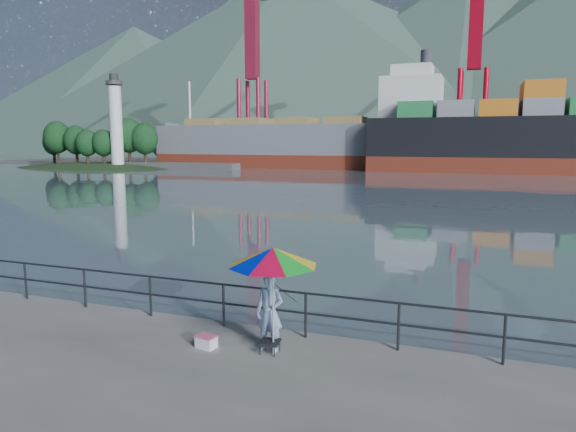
# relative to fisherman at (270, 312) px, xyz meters

# --- Properties ---
(harbor_water) EXTENTS (500.00, 280.00, 0.00)m
(harbor_water) POSITION_rel_fisherman_xyz_m (-2.52, 129.20, -0.81)
(harbor_water) COLOR #4C5E68
(harbor_water) RESTS_ON ground
(far_dock) EXTENTS (200.00, 40.00, 0.40)m
(far_dock) POSITION_rel_fisherman_xyz_m (7.48, 92.20, -0.81)
(far_dock) COLOR #514F4C
(far_dock) RESTS_ON ground
(guardrail) EXTENTS (22.00, 0.06, 1.03)m
(guardrail) POSITION_rel_fisherman_xyz_m (-2.52, 0.90, -0.29)
(guardrail) COLOR #2D3033
(guardrail) RESTS_ON ground
(lighthouse_islet) EXTENTS (48.00, 26.40, 19.20)m
(lighthouse_islet) POSITION_rel_fisherman_xyz_m (-57.49, 61.19, -0.55)
(lighthouse_islet) COLOR #263F1E
(lighthouse_islet) RESTS_ON ground
(fisherman) EXTENTS (0.61, 0.41, 1.62)m
(fisherman) POSITION_rel_fisherman_xyz_m (0.00, 0.00, 0.00)
(fisherman) COLOR #35569B
(fisherman) RESTS_ON ground
(beach_umbrella) EXTENTS (2.03, 2.03, 2.20)m
(beach_umbrella) POSITION_rel_fisherman_xyz_m (0.15, -0.17, 1.20)
(beach_umbrella) COLOR white
(beach_umbrella) RESTS_ON ground
(folding_stool) EXTENTS (0.44, 0.44, 0.26)m
(folding_stool) POSITION_rel_fisherman_xyz_m (0.06, -0.15, -0.67)
(folding_stool) COLOR black
(folding_stool) RESTS_ON ground
(cooler_bag) EXTENTS (0.45, 0.35, 0.23)m
(cooler_bag) POSITION_rel_fisherman_xyz_m (-1.28, -0.35, -0.69)
(cooler_bag) COLOR silver
(cooler_bag) RESTS_ON ground
(fishing_rod) EXTENTS (0.29, 1.52, 1.08)m
(fishing_rod) POSITION_rel_fisherman_xyz_m (-0.29, 1.35, -0.81)
(fishing_rod) COLOR black
(fishing_rod) RESTS_ON ground
(bulk_carrier) EXTENTS (53.65, 9.29, 14.50)m
(bulk_carrier) POSITION_rel_fisherman_xyz_m (-21.49, 74.05, 3.28)
(bulk_carrier) COLOR maroon
(bulk_carrier) RESTS_ON ground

